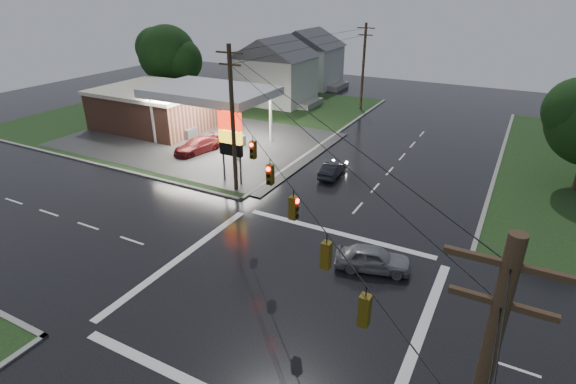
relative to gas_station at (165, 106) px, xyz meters
The scene contains 13 objects.
ground 32.46m from the gas_station, 37.50° to the right, with size 120.00×120.00×0.00m, color black.
grass_nw 6.79m from the gas_station, 92.95° to the left, with size 36.00×36.00×0.08m, color black.
gas_station is the anchor object (origin of this frame).
pylon_sign 17.81m from the gas_station, 31.22° to the right, with size 2.00×0.35×6.00m.
utility_pole_nw 19.38m from the gas_station, 32.23° to the right, with size 2.20×0.32×11.00m.
utility_pole_n 24.60m from the gas_station, 48.53° to the left, with size 2.20×0.32×10.50m.
traffic_signals 32.63m from the gas_station, 37.50° to the right, with size 26.87×26.87×1.47m.
house_near 17.07m from the gas_station, 73.83° to the left, with size 11.05×8.48×8.60m.
house_far 28.61m from the gas_station, 82.50° to the left, with size 11.05×8.48×8.60m.
tree_nw_behind 13.63m from the gas_station, 128.42° to the left, with size 8.93×7.60×10.00m.
car_north 22.16m from the gas_station, 10.66° to the right, with size 1.29×3.71×1.22m, color black.
car_crossing 32.99m from the gas_station, 28.17° to the right, with size 1.69×4.21×1.43m, color gray.
car_pump 9.59m from the gas_station, 30.42° to the right, with size 2.03×4.99×1.45m, color maroon.
Camera 1 is at (9.16, -16.84, 14.68)m, focal length 28.00 mm.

